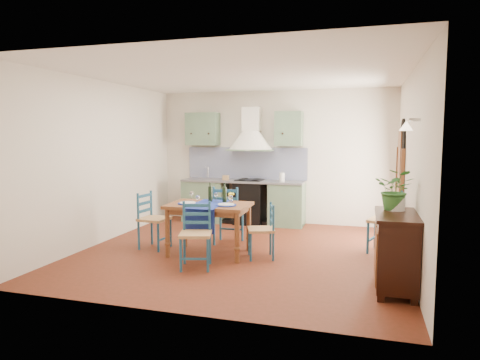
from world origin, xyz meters
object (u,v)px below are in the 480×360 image
potted_plant (396,190)px  sideboard (396,248)px  dining_table (209,210)px  chair_near (196,234)px

potted_plant → sideboard: bearing=-87.8°
dining_table → chair_near: bearing=-85.2°
dining_table → chair_near: (0.06, -0.70, -0.23)m
dining_table → potted_plant: 2.80m
chair_near → dining_table: bearing=94.8°
chair_near → sideboard: 2.65m
chair_near → potted_plant: 2.73m
sideboard → potted_plant: (-0.01, 0.24, 0.68)m
dining_table → potted_plant: bearing=-12.4°
potted_plant → dining_table: bearing=167.6°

